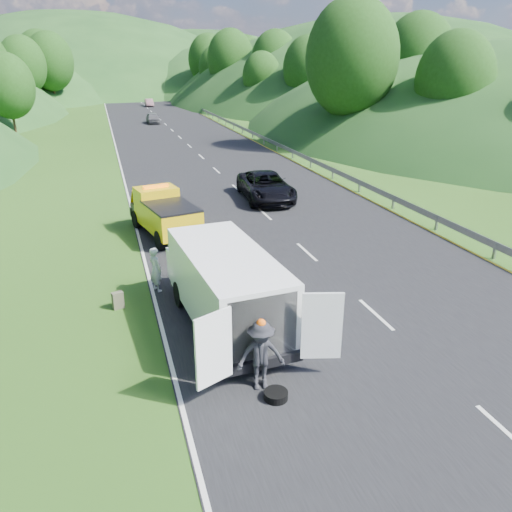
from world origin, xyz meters
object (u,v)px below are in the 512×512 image
object	(u,v)px
white_van	(225,284)
child	(205,334)
suitcase	(118,300)
tow_truck	(164,213)
spare_tire	(276,399)
passing_suv	(266,200)
woman	(157,291)
worker	(261,388)

from	to	relation	value
white_van	child	bearing A→B (deg)	-157.47
suitcase	white_van	bearing A→B (deg)	-33.75
tow_truck	white_van	size ratio (longest dim) A/B	0.75
white_van	spare_tire	xyz separation A→B (m)	(0.30, -4.01, -1.43)
spare_tire	passing_suv	size ratio (longest dim) A/B	0.10
woman	child	bearing A→B (deg)	169.67
passing_suv	child	bearing A→B (deg)	-110.67
tow_truck	suitcase	bearing A→B (deg)	-121.50
tow_truck	passing_suv	bearing A→B (deg)	23.15
worker	suitcase	bearing A→B (deg)	125.90
child	spare_tire	size ratio (longest dim) A/B	1.73
child	suitcase	bearing A→B (deg)	172.05
child	spare_tire	bearing A→B (deg)	-35.24
worker	spare_tire	world-z (taller)	worker
white_van	spare_tire	world-z (taller)	white_van
tow_truck	white_van	bearing A→B (deg)	-97.91
woman	passing_suv	xyz separation A→B (m)	(7.71, 10.90, 0.00)
white_van	passing_suv	distance (m)	15.34
woman	worker	xyz separation A→B (m)	(1.89, -6.65, 0.00)
tow_truck	suitcase	distance (m)	7.67
worker	woman	bearing A→B (deg)	111.31
tow_truck	worker	distance (m)	12.90
woman	worker	distance (m)	6.91
woman	suitcase	world-z (taller)	woman
worker	passing_suv	xyz separation A→B (m)	(5.82, 17.55, 0.00)
spare_tire	tow_truck	bearing A→B (deg)	94.39
white_van	passing_suv	size ratio (longest dim) A/B	1.27
suitcase	spare_tire	size ratio (longest dim) A/B	0.99
tow_truck	child	size ratio (longest dim) A/B	5.25
child	passing_suv	distance (m)	15.95
tow_truck	woman	bearing A→B (deg)	-112.32
suitcase	spare_tire	distance (m)	7.11
tow_truck	child	xyz separation A→B (m)	(-0.05, -9.76, -1.10)
passing_suv	tow_truck	bearing A→B (deg)	-140.45
white_van	worker	size ratio (longest dim) A/B	3.88
woman	spare_tire	xyz separation A→B (m)	(2.11, -7.19, 0.00)
white_van	woman	distance (m)	3.93
tow_truck	suitcase	size ratio (longest dim) A/B	9.21
child	spare_tire	world-z (taller)	child
woman	worker	world-z (taller)	worker
tow_truck	child	bearing A→B (deg)	-102.62
white_van	woman	xyz separation A→B (m)	(-1.81, 3.18, -1.43)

